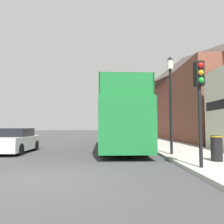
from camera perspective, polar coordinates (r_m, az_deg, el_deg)
name	(u,v)px	position (r m, az deg, el deg)	size (l,w,h in m)	color
ground_plane	(92,139)	(27.26, -5.21, -7.04)	(144.00, 144.00, 0.00)	#3D3D3F
sidewalk	(150,140)	(24.62, 9.83, -7.18)	(3.81, 108.00, 0.14)	#ADAAA3
brick_terrace_rear	(184,98)	(28.88, 18.25, 3.55)	(6.00, 23.30, 10.30)	brown
tour_bus	(119,122)	(14.43, 1.90, -2.51)	(2.79, 9.95, 4.00)	#1E7A38
parked_car_ahead_of_bus	(123,135)	(22.94, 2.89, -5.92)	(2.01, 4.49, 1.49)	maroon
parked_car_far_side	(14,141)	(14.01, -24.13, -6.96)	(1.89, 4.04, 1.42)	silver
traffic_signal	(200,89)	(8.10, 21.90, 5.55)	(0.28, 0.42, 3.62)	black
lamp_post_nearest	(170,87)	(11.61, 15.02, 6.43)	(0.35, 0.35, 4.99)	black
lamp_post_second	(142,103)	(20.75, 7.76, 2.28)	(0.35, 0.35, 5.27)	black
lamp_post_third	(131,114)	(30.01, 4.86, -0.53)	(0.35, 0.35, 4.50)	black
litter_bin	(217,147)	(9.78, 25.64, -8.35)	(0.48, 0.48, 1.02)	black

